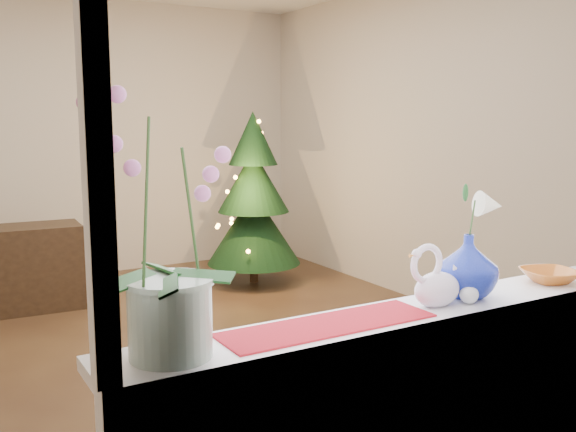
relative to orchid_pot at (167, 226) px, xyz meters
name	(u,v)px	position (x,y,z in m)	size (l,w,h in m)	color
ground	(176,351)	(0.88, 2.37, -1.27)	(5.00, 5.00, 0.00)	#321E14
wall_back	(80,139)	(0.88, 4.87, 0.08)	(4.50, 0.10, 2.70)	beige
wall_front	(456,183)	(0.88, -0.13, 0.08)	(4.50, 0.10, 2.70)	beige
wall_right	(433,143)	(3.13, 2.37, 0.08)	(0.10, 5.00, 2.70)	beige
windowsill	(422,313)	(0.88, 0.00, -0.37)	(2.20, 0.26, 0.04)	white
window_frame	(453,67)	(0.88, -0.10, 0.43)	(2.22, 0.06, 1.60)	white
runner	(328,325)	(0.50, 0.00, -0.35)	(0.70, 0.20, 0.01)	maroon
orchid_pot	(167,226)	(0.00, 0.00, 0.00)	(0.24, 0.24, 0.70)	beige
swan	(438,276)	(0.94, -0.01, -0.25)	(0.24, 0.11, 0.21)	silver
blue_vase	(468,261)	(1.11, 0.02, -0.22)	(0.25, 0.25, 0.26)	navy
lily	(471,198)	(1.11, 0.02, 0.00)	(0.14, 0.08, 0.19)	silver
paperweight	(469,294)	(1.05, -0.05, -0.32)	(0.07, 0.07, 0.07)	white
amber_dish	(549,277)	(1.53, 0.00, -0.33)	(0.17, 0.17, 0.04)	#AB5719
xmas_tree	(253,198)	(2.19, 3.75, -0.46)	(0.88, 0.88, 1.61)	black
side_table	(22,268)	(0.16, 3.91, -0.93)	(0.92, 0.46, 0.69)	black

